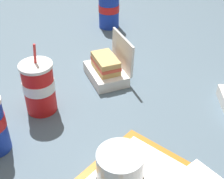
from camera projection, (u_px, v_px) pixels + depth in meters
name	position (u px, v px, depth m)	size (l,w,h in m)	color
ground_plane	(115.00, 103.00, 1.05)	(3.20, 3.20, 0.00)	#4C6070
cake_container	(120.00, 167.00, 0.76)	(0.12, 0.12, 0.08)	black
clamshell_sandwich_right	(108.00, 68.00, 1.15)	(0.21, 0.18, 0.16)	white
soda_cup_right	(39.00, 87.00, 0.98)	(0.10, 0.10, 0.23)	red
soda_cup_back	(109.00, 10.00, 1.52)	(0.10, 0.10, 0.23)	#1938B7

